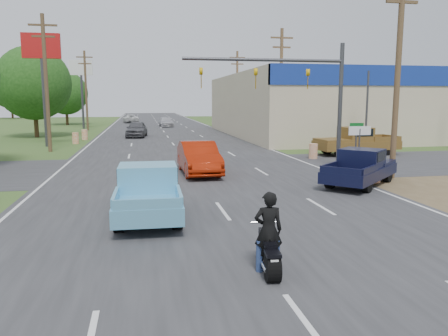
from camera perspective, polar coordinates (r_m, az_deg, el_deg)
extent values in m
plane|color=#345321|center=(8.01, 11.02, -19.83)|extent=(200.00, 200.00, 0.00)
cube|color=#2D2D30|center=(46.74, -7.37, 4.07)|extent=(15.00, 180.00, 0.02)
cube|color=#2D2D30|center=(24.94, -4.36, 0.01)|extent=(120.00, 10.00, 0.02)
cube|color=#B7A88C|center=(58.02, 26.27, 7.40)|extent=(50.00, 28.00, 6.60)
cylinder|color=#4C3823|center=(23.03, 21.73, 11.15)|extent=(0.28, 0.28, 10.00)
cube|color=#4C3823|center=(23.45, 22.23, 19.46)|extent=(1.60, 0.14, 0.14)
cylinder|color=#4C3823|center=(39.45, 7.44, 10.46)|extent=(0.28, 0.28, 10.00)
cube|color=#4C3823|center=(39.80, 7.57, 16.51)|extent=(2.00, 0.14, 0.14)
cube|color=#4C3823|center=(39.70, 7.55, 15.37)|extent=(1.60, 0.14, 0.14)
cylinder|color=#4C3823|center=(56.84, 1.73, 10.00)|extent=(0.28, 0.28, 10.00)
cube|color=#4C3823|center=(57.08, 1.75, 14.22)|extent=(2.00, 0.14, 0.14)
cube|color=#4C3823|center=(57.01, 1.75, 13.42)|extent=(1.60, 0.14, 0.14)
cylinder|color=#4C3823|center=(35.19, -22.20, 10.10)|extent=(0.28, 0.28, 10.00)
cube|color=#4C3823|center=(35.58, -22.61, 16.86)|extent=(2.00, 0.14, 0.14)
cube|color=#4C3823|center=(35.47, -22.53, 15.59)|extent=(1.60, 0.14, 0.14)
cylinder|color=#4C3823|center=(58.91, -17.57, 9.56)|extent=(0.28, 0.28, 10.00)
cube|color=#4C3823|center=(59.14, -17.77, 13.63)|extent=(2.00, 0.14, 0.14)
cube|color=#4C3823|center=(59.08, -17.73, 12.86)|extent=(1.60, 0.14, 0.14)
cylinder|color=#422D19|center=(49.74, -23.34, 5.57)|extent=(0.44, 0.44, 3.24)
sphere|color=#193F12|center=(49.72, -23.62, 10.12)|extent=(7.56, 7.56, 7.56)
cylinder|color=#422D19|center=(73.45, -19.82, 6.44)|extent=(0.44, 0.44, 2.88)
sphere|color=#193F12|center=(73.42, -19.97, 9.18)|extent=(6.72, 6.72, 6.72)
cylinder|color=#422D19|center=(95.84, 26.52, 6.69)|extent=(0.44, 0.44, 3.60)
sphere|color=#193F12|center=(95.85, 26.70, 9.31)|extent=(8.40, 8.40, 8.40)
cylinder|color=#422D19|center=(106.66, 7.23, 7.61)|extent=(0.44, 0.44, 3.42)
sphere|color=#193F12|center=(106.66, 7.27, 9.86)|extent=(7.98, 7.98, 7.98)
cylinder|color=#422D19|center=(105.13, -25.94, 6.89)|extent=(0.44, 0.44, 3.78)
sphere|color=#193F12|center=(105.15, -26.11, 9.40)|extent=(8.82, 8.82, 8.82)
cylinder|color=orange|center=(21.63, 19.10, -0.50)|extent=(0.56, 0.56, 1.00)
cylinder|color=orange|center=(29.38, 11.58, 2.15)|extent=(0.56, 0.56, 1.00)
cylinder|color=orange|center=(41.05, -18.82, 3.71)|extent=(0.56, 0.56, 1.00)
cylinder|color=orange|center=(44.96, -17.74, 4.17)|extent=(0.56, 0.56, 1.00)
cylinder|color=#3F3F44|center=(39.29, -22.45, 9.15)|extent=(0.30, 0.30, 9.00)
cube|color=#B21414|center=(39.53, -22.77, 14.51)|extent=(3.00, 0.35, 2.00)
cylinder|color=#3F3F44|center=(62.99, -18.04, 9.01)|extent=(0.30, 0.30, 9.00)
cube|color=white|center=(63.14, -18.20, 12.36)|extent=(3.00, 0.35, 2.00)
cylinder|color=#3F3F44|center=(23.36, 17.19, 1.99)|extent=(0.08, 0.08, 2.40)
cube|color=white|center=(23.27, 17.32, 4.68)|extent=(1.20, 0.05, 0.45)
cylinder|color=#3F3F44|center=(24.96, 16.81, 2.42)|extent=(0.08, 0.08, 2.40)
cube|color=#0C591E|center=(24.86, 16.95, 5.40)|extent=(0.80, 0.04, 0.22)
cylinder|color=#3F3F44|center=(26.03, 14.92, 7.82)|extent=(0.24, 0.24, 7.00)
cylinder|color=#3F3F44|center=(24.53, 5.34, 13.88)|extent=(9.00, 0.18, 0.18)
imported|color=gold|center=(25.30, 10.92, 12.59)|extent=(0.18, 0.40, 1.10)
imported|color=gold|center=(24.37, 4.17, 12.87)|extent=(0.18, 0.40, 1.10)
imported|color=gold|center=(23.78, -3.02, 12.98)|extent=(0.18, 0.40, 1.10)
imported|color=#981D07|center=(22.86, -3.32, 1.31)|extent=(1.90, 5.13, 1.68)
cylinder|color=black|center=(9.52, 6.36, -12.88)|extent=(0.36, 0.64, 0.61)
cylinder|color=black|center=(10.76, 4.99, -10.27)|extent=(0.18, 0.62, 0.61)
cube|color=black|center=(10.07, 5.63, -10.02)|extent=(0.32, 1.12, 0.28)
cube|color=black|center=(10.23, 5.42, -8.62)|extent=(0.29, 0.53, 0.20)
cube|color=black|center=(9.77, 5.94, -9.72)|extent=(0.33, 0.54, 0.09)
cylinder|color=white|center=(10.43, 5.17, -7.06)|extent=(0.60, 0.11, 0.05)
cube|color=white|center=(9.26, 6.62, -12.17)|extent=(0.17, 0.04, 0.11)
imported|color=black|center=(9.84, 5.81, -8.63)|extent=(0.68, 0.48, 1.75)
cylinder|color=black|center=(16.25, -12.78, -3.54)|extent=(0.32, 0.81, 0.81)
cylinder|color=black|center=(16.23, -6.79, -3.39)|extent=(0.32, 0.81, 0.81)
cylinder|color=black|center=(13.19, -13.57, -6.43)|extent=(0.32, 0.81, 0.81)
cylinder|color=black|center=(13.17, -6.16, -6.26)|extent=(0.32, 0.81, 0.81)
cube|color=#64B1D6|center=(14.63, -9.85, -3.92)|extent=(2.14, 5.29, 0.52)
cube|color=#64B1D6|center=(16.11, -9.84, -1.54)|extent=(1.96, 2.04, 0.18)
cube|color=#64B1D6|center=(14.60, -9.92, -1.20)|extent=(1.89, 1.62, 0.86)
cube|color=black|center=(14.57, -9.93, -0.61)|extent=(1.93, 1.30, 0.45)
cube|color=#64B1D6|center=(12.04, -9.98, -4.72)|extent=(1.86, 0.12, 0.30)
cylinder|color=black|center=(22.40, 16.62, -0.37)|extent=(0.75, 0.73, 0.77)
cylinder|color=black|center=(21.94, 20.58, -0.76)|extent=(0.75, 0.73, 0.77)
cylinder|color=black|center=(19.64, 13.71, -1.51)|extent=(0.75, 0.73, 0.77)
cylinder|color=black|center=(19.11, 18.18, -1.98)|extent=(0.75, 0.73, 0.77)
cube|color=black|center=(20.72, 17.36, -0.54)|extent=(4.93, 4.81, 0.50)
cube|color=black|center=(22.08, 18.64, 0.78)|extent=(2.62, 2.62, 0.17)
cube|color=black|center=(20.72, 17.53, 1.27)|extent=(2.29, 2.31, 0.81)
cube|color=black|center=(20.70, 17.55, 1.66)|extent=(2.10, 2.13, 0.43)
cube|color=black|center=(18.39, 14.98, -0.37)|extent=(1.27, 1.33, 0.29)
cylinder|color=black|center=(30.61, 15.06, 2.20)|extent=(0.94, 0.42, 0.91)
cylinder|color=black|center=(32.25, 13.32, 2.59)|extent=(0.94, 0.42, 0.91)
cylinder|color=black|center=(32.58, 20.41, 2.33)|extent=(0.94, 0.42, 0.91)
cylinder|color=black|center=(34.12, 18.52, 2.70)|extent=(0.94, 0.42, 0.91)
cube|color=brown|center=(32.33, 16.90, 2.91)|extent=(6.08, 2.81, 0.59)
cube|color=brown|center=(31.37, 14.21, 3.53)|extent=(2.43, 2.35, 0.20)
cube|color=brown|center=(32.20, 16.78, 4.27)|extent=(1.96, 2.24, 0.96)
cube|color=black|center=(32.19, 16.80, 4.57)|extent=(1.61, 2.26, 0.51)
cube|color=brown|center=(33.94, 21.05, 3.73)|extent=(0.29, 2.09, 0.34)
imported|color=#4F4F54|center=(46.85, -11.34, 4.99)|extent=(2.45, 5.06, 1.66)
imported|color=silver|center=(64.80, -7.57, 5.96)|extent=(2.16, 4.75, 1.35)
imported|color=silver|center=(77.52, -12.10, 6.31)|extent=(2.91, 5.24, 1.39)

